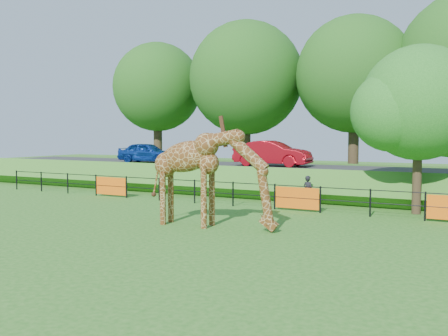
# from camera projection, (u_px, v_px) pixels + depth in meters

# --- Properties ---
(ground) EXTENTS (90.00, 90.00, 0.00)m
(ground) POSITION_uv_depth(u_px,v_px,m) (115.00, 240.00, 15.21)
(ground) COLOR #256619
(ground) RESTS_ON ground
(giraffe) EXTENTS (4.82, 1.13, 3.42)m
(giraffe) POSITION_uv_depth(u_px,v_px,m) (212.00, 178.00, 17.19)
(giraffe) COLOR #5C3213
(giraffe) RESTS_ON ground
(perimeter_fence) EXTENTS (28.07, 0.10, 1.10)m
(perimeter_fence) POSITION_uv_depth(u_px,v_px,m) (233.00, 194.00, 22.22)
(perimeter_fence) COLOR black
(perimeter_fence) RESTS_ON ground
(embankment) EXTENTS (40.00, 9.00, 1.30)m
(embankment) POSITION_uv_depth(u_px,v_px,m) (291.00, 178.00, 28.83)
(embankment) COLOR #256619
(embankment) RESTS_ON ground
(road) EXTENTS (40.00, 5.00, 0.12)m
(road) POSITION_uv_depth(u_px,v_px,m) (282.00, 167.00, 27.46)
(road) COLOR #28282A
(road) RESTS_ON embankment
(car_blue) EXTENTS (3.80, 1.88, 1.25)m
(car_blue) POSITION_uv_depth(u_px,v_px,m) (147.00, 152.00, 30.98)
(car_blue) COLOR #143FA5
(car_blue) RESTS_ON road
(car_red) EXTENTS (4.30, 1.56, 1.41)m
(car_red) POSITION_uv_depth(u_px,v_px,m) (272.00, 153.00, 27.60)
(car_red) COLOR #A20B16
(car_red) RESTS_ON road
(visitor) EXTENTS (0.59, 0.49, 1.38)m
(visitor) POSITION_uv_depth(u_px,v_px,m) (308.00, 191.00, 22.12)
(visitor) COLOR black
(visitor) RESTS_ON ground
(tree_east) EXTENTS (5.40, 4.71, 6.76)m
(tree_east) POSITION_uv_depth(u_px,v_px,m) (422.00, 107.00, 19.86)
(tree_east) COLOR #322616
(tree_east) RESTS_ON ground
(bg_tree_line) EXTENTS (37.30, 8.80, 11.82)m
(bg_tree_line) POSITION_uv_depth(u_px,v_px,m) (353.00, 74.00, 33.22)
(bg_tree_line) COLOR #322616
(bg_tree_line) RESTS_ON ground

